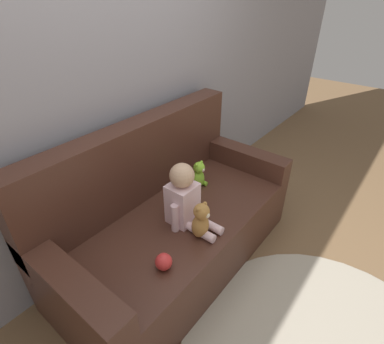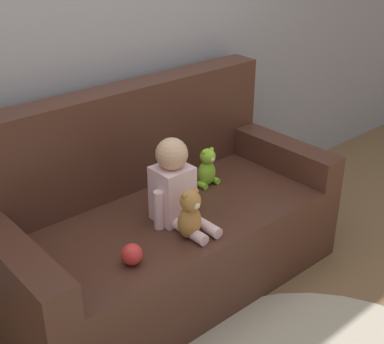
% 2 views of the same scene
% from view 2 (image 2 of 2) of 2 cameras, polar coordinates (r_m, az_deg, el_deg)
% --- Properties ---
extents(ground_plane, '(12.00, 12.00, 0.00)m').
position_cam_2_polar(ground_plane, '(3.08, -2.45, -11.54)').
color(ground_plane, brown).
extents(wall_back, '(8.00, 0.05, 2.60)m').
position_cam_2_polar(wall_back, '(2.92, -9.71, 14.34)').
color(wall_back, '#93939E').
rests_on(wall_back, ground_plane).
extents(couch, '(1.85, 0.89, 1.06)m').
position_cam_2_polar(couch, '(2.92, -3.43, -5.48)').
color(couch, '#47281E').
rests_on(couch, ground_plane).
extents(person_baby, '(0.26, 0.37, 0.44)m').
position_cam_2_polar(person_baby, '(2.64, -1.87, -1.57)').
color(person_baby, silver).
rests_on(person_baby, couch).
extents(teddy_bear_brown, '(0.12, 0.12, 0.26)m').
position_cam_2_polar(teddy_bear_brown, '(2.53, -0.23, -4.55)').
color(teddy_bear_brown, '#AD7A3D').
rests_on(teddy_bear_brown, couch).
extents(plush_toy_side, '(0.13, 0.10, 0.23)m').
position_cam_2_polar(plush_toy_side, '(3.01, 1.63, 0.43)').
color(plush_toy_side, '#8CD133').
rests_on(plush_toy_side, couch).
extents(toy_ball, '(0.10, 0.10, 0.10)m').
position_cam_2_polar(toy_ball, '(2.41, -6.43, -8.72)').
color(toy_ball, red).
rests_on(toy_ball, couch).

